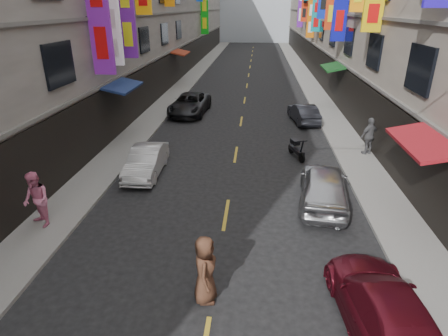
% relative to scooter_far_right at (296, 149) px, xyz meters
% --- Properties ---
extents(sidewalk_left, '(2.00, 90.00, 0.12)m').
position_rel_scooter_far_right_xyz_m(sidewalk_left, '(-9.01, 18.14, -0.38)').
color(sidewalk_left, slate).
rests_on(sidewalk_left, ground).
extents(sidewalk_right, '(2.00, 90.00, 0.12)m').
position_rel_scooter_far_right_xyz_m(sidewalk_right, '(2.99, 18.14, -0.38)').
color(sidewalk_right, slate).
rests_on(sidewalk_right, ground).
extents(street_awnings, '(13.99, 35.20, 0.41)m').
position_rel_scooter_far_right_xyz_m(street_awnings, '(-4.27, 2.14, 2.56)').
color(street_awnings, '#144B27').
rests_on(street_awnings, ground).
extents(lane_markings, '(0.12, 80.20, 0.01)m').
position_rel_scooter_far_right_xyz_m(lane_markings, '(-3.01, 15.14, -0.44)').
color(lane_markings, gold).
rests_on(lane_markings, ground).
extents(scooter_far_right, '(0.76, 1.75, 1.14)m').
position_rel_scooter_far_right_xyz_m(scooter_far_right, '(0.00, 0.00, 0.00)').
color(scooter_far_right, black).
rests_on(scooter_far_right, ground).
extents(car_left_mid, '(1.40, 3.78, 1.23)m').
position_rel_scooter_far_right_xyz_m(car_left_mid, '(-6.84, -2.61, 0.17)').
color(car_left_mid, silver).
rests_on(car_left_mid, ground).
extents(car_left_far, '(2.58, 5.09, 1.38)m').
position_rel_scooter_far_right_xyz_m(car_left_far, '(-6.67, 7.72, 0.25)').
color(car_left_far, black).
rests_on(car_left_far, ground).
extents(car_right_near, '(2.22, 4.60, 1.29)m').
position_rel_scooter_far_right_xyz_m(car_right_near, '(0.99, -10.81, 0.20)').
color(car_right_near, '#5A0F1C').
rests_on(car_right_near, ground).
extents(car_right_mid, '(2.27, 4.53, 1.48)m').
position_rel_scooter_far_right_xyz_m(car_right_mid, '(0.58, -4.71, 0.30)').
color(car_right_mid, '#A4A4A8').
rests_on(car_right_mid, ground).
extents(car_right_far, '(1.87, 3.82, 1.21)m').
position_rel_scooter_far_right_xyz_m(car_right_far, '(0.99, 6.28, 0.16)').
color(car_right_far, '#282930').
rests_on(car_right_far, ground).
extents(pedestrian_lfar, '(1.13, 1.08, 1.93)m').
position_rel_scooter_far_right_xyz_m(pedestrian_lfar, '(-9.15, -7.32, 0.64)').
color(pedestrian_lfar, pink).
rests_on(pedestrian_lfar, sidewalk_left).
extents(pedestrian_rfar, '(1.25, 1.07, 1.86)m').
position_rel_scooter_far_right_xyz_m(pedestrian_rfar, '(3.57, 0.52, 0.61)').
color(pedestrian_rfar, '#575659').
rests_on(pedestrian_rfar, sidewalk_right).
extents(pedestrian_crossing, '(0.65, 0.93, 1.85)m').
position_rel_scooter_far_right_xyz_m(pedestrian_crossing, '(-3.17, -10.15, 0.48)').
color(pedestrian_crossing, '#543221').
rests_on(pedestrian_crossing, ground).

